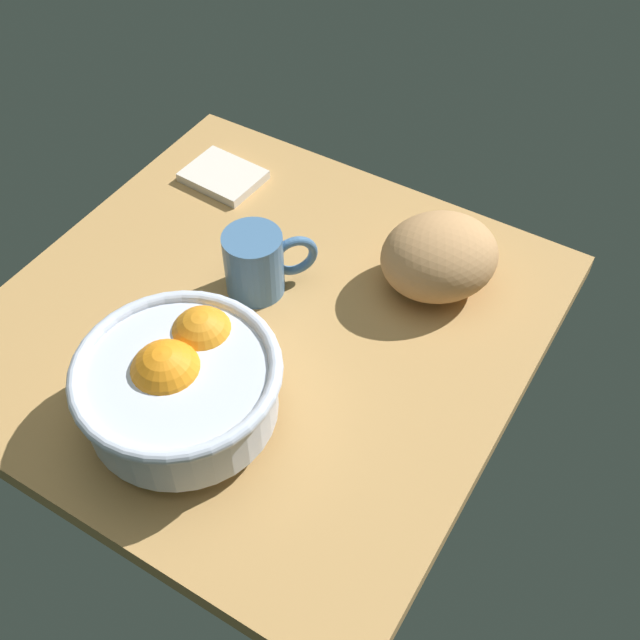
% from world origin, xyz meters
% --- Properties ---
extents(ground_plane, '(0.65, 0.66, 0.03)m').
position_xyz_m(ground_plane, '(0.00, 0.00, -0.01)').
color(ground_plane, tan).
extents(fruit_bowl, '(0.23, 0.23, 0.12)m').
position_xyz_m(fruit_bowl, '(-0.01, 0.17, 0.06)').
color(fruit_bowl, silver).
rests_on(fruit_bowl, ground).
extents(bread_loaf, '(0.20, 0.20, 0.10)m').
position_xyz_m(bread_loaf, '(-0.16, -0.17, 0.05)').
color(bread_loaf, tan).
rests_on(bread_loaf, ground).
extents(napkin_folded, '(0.12, 0.09, 0.01)m').
position_xyz_m(napkin_folded, '(0.21, -0.20, 0.01)').
color(napkin_folded, silver).
rests_on(napkin_folded, ground).
extents(mug, '(0.10, 0.10, 0.09)m').
position_xyz_m(mug, '(0.03, -0.04, 0.05)').
color(mug, teal).
rests_on(mug, ground).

